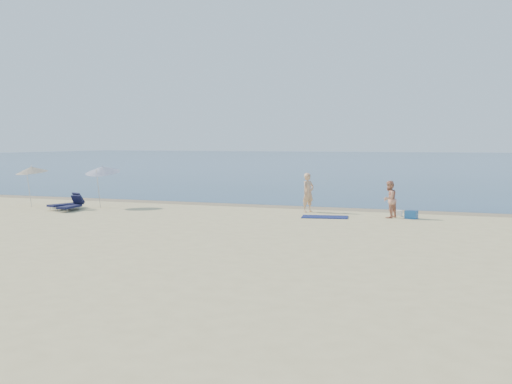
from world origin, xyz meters
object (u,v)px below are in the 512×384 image
Objects in this scene: blue_cooler at (411,215)px; person_right at (389,199)px; umbrella_near at (102,169)px; person_left at (308,193)px.

person_right is at bearing -163.53° from blue_cooler.
umbrella_near is at bearing -67.96° from person_right.
umbrella_near reaches higher than person_right.
person_right is 0.72× the size of umbrella_near.
person_left is 3.68× the size of blue_cooler.
person_left is 4.99m from blue_cooler.
blue_cooler is 15.25m from umbrella_near.
umbrella_near reaches higher than blue_cooler.
person_right is 1.13m from blue_cooler.
person_left reaches higher than person_right.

